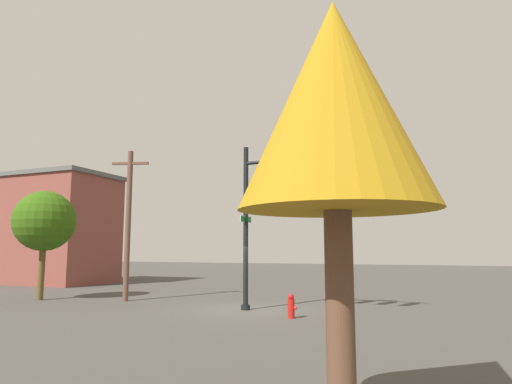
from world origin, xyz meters
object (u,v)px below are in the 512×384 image
at_px(utility_pole, 128,221).
at_px(fire_hydrant, 291,306).
at_px(signal_pole_assembly, 287,190).
at_px(brick_building, 62,228).
at_px(tree_mid, 335,106).
at_px(tree_near, 44,221).

xyz_separation_m(utility_pole, fire_hydrant, (8.79, -2.09, -3.30)).
bearing_deg(signal_pole_assembly, brick_building, 158.31).
relative_size(utility_pole, brick_building, 0.91).
xyz_separation_m(tree_mid, brick_building, (-23.95, 18.56, -0.34)).
height_order(signal_pole_assembly, utility_pole, utility_pole).
distance_m(fire_hydrant, brick_building, 22.45).
height_order(fire_hydrant, tree_mid, tree_mid).
relative_size(tree_mid, brick_building, 0.74).
distance_m(tree_near, tree_mid, 19.47).
distance_m(signal_pole_assembly, tree_near, 12.30).
bearing_deg(tree_mid, brick_building, 142.23).
bearing_deg(fire_hydrant, brick_building, 155.70).
relative_size(fire_hydrant, tree_near, 0.16).
distance_m(signal_pole_assembly, utility_pole, 8.35).
bearing_deg(brick_building, fire_hydrant, -24.30).
distance_m(tree_near, brick_building, 11.12).
bearing_deg(brick_building, tree_mid, -37.77).
xyz_separation_m(fire_hydrant, tree_near, (-12.79, 0.85, 3.32)).
bearing_deg(utility_pole, signal_pole_assembly, -5.49).
bearing_deg(signal_pole_assembly, tree_mid, -68.32).
bearing_deg(fire_hydrant, tree_near, 176.19).
height_order(fire_hydrant, tree_near, tree_near).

